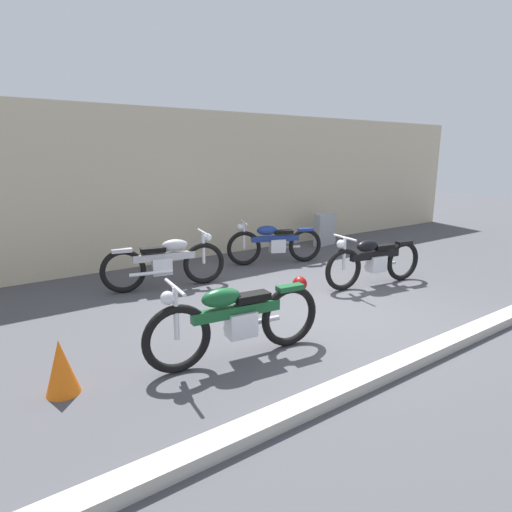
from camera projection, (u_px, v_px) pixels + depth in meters
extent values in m
plane|color=#47474C|center=(330.00, 311.00, 6.36)|extent=(40.00, 40.00, 0.00)
cube|color=beige|center=(192.00, 186.00, 9.37)|extent=(18.00, 0.30, 3.15)
cube|color=#B7B2A8|center=(436.00, 348.00, 4.99)|extent=(18.00, 0.24, 0.12)
cube|color=#9E9EA3|center=(325.00, 229.00, 10.83)|extent=(0.66, 0.27, 0.81)
sphere|color=maroon|center=(300.00, 284.00, 7.25)|extent=(0.25, 0.25, 0.25)
cone|color=orange|center=(61.00, 367.00, 4.10)|extent=(0.32, 0.32, 0.55)
torus|color=black|center=(177.00, 339.00, 4.49)|extent=(0.75, 0.18, 0.75)
torus|color=black|center=(289.00, 316.00, 5.13)|extent=(0.75, 0.18, 0.75)
cube|color=silver|center=(241.00, 324.00, 4.83)|extent=(0.35, 0.24, 0.29)
cube|color=#145128|center=(237.00, 311.00, 4.76)|extent=(1.06, 0.23, 0.12)
ellipsoid|color=#145128|center=(221.00, 298.00, 4.64)|extent=(0.47, 0.26, 0.21)
cube|color=black|center=(252.00, 297.00, 4.82)|extent=(0.43, 0.23, 0.08)
cube|color=#145128|center=(290.00, 288.00, 5.05)|extent=(0.34, 0.16, 0.06)
cylinder|color=silver|center=(176.00, 313.00, 4.42)|extent=(0.06, 0.06, 0.56)
cylinder|color=silver|center=(175.00, 287.00, 4.36)|extent=(0.11, 0.60, 0.04)
sphere|color=silver|center=(167.00, 298.00, 4.34)|extent=(0.14, 0.14, 0.14)
cylinder|color=silver|center=(252.00, 323.00, 5.04)|extent=(0.72, 0.15, 0.06)
torus|color=black|center=(343.00, 270.00, 7.23)|extent=(0.73, 0.20, 0.72)
torus|color=black|center=(403.00, 261.00, 7.82)|extent=(0.73, 0.20, 0.72)
cube|color=silver|center=(376.00, 264.00, 7.54)|extent=(0.34, 0.24, 0.28)
cube|color=black|center=(375.00, 255.00, 7.48)|extent=(1.02, 0.25, 0.12)
ellipsoid|color=black|center=(367.00, 246.00, 7.36)|extent=(0.46, 0.26, 0.20)
cube|color=black|center=(383.00, 247.00, 7.53)|extent=(0.42, 0.24, 0.08)
cube|color=black|center=(404.00, 243.00, 7.74)|extent=(0.33, 0.17, 0.06)
cylinder|color=silver|center=(344.00, 254.00, 7.17)|extent=(0.06, 0.06, 0.55)
cylinder|color=silver|center=(345.00, 238.00, 7.11)|extent=(0.12, 0.57, 0.04)
sphere|color=silver|center=(341.00, 244.00, 7.09)|extent=(0.14, 0.14, 0.14)
cylinder|color=silver|center=(380.00, 265.00, 7.75)|extent=(0.69, 0.17, 0.06)
torus|color=black|center=(244.00, 248.00, 8.87)|extent=(0.70, 0.35, 0.72)
torus|color=black|center=(305.00, 245.00, 9.18)|extent=(0.70, 0.35, 0.72)
cube|color=silver|center=(277.00, 246.00, 9.03)|extent=(0.37, 0.30, 0.28)
cube|color=navy|center=(275.00, 238.00, 8.98)|extent=(0.97, 0.47, 0.12)
ellipsoid|color=navy|center=(267.00, 230.00, 8.90)|extent=(0.47, 0.34, 0.20)
cube|color=black|center=(283.00, 232.00, 8.99)|extent=(0.43, 0.31, 0.08)
cube|color=navy|center=(305.00, 230.00, 9.10)|extent=(0.34, 0.23, 0.06)
cylinder|color=silver|center=(244.00, 235.00, 8.81)|extent=(0.06, 0.06, 0.54)
cylinder|color=silver|center=(244.00, 222.00, 8.75)|extent=(0.24, 0.54, 0.04)
sphere|color=silver|center=(240.00, 227.00, 8.75)|extent=(0.14, 0.14, 0.14)
cylinder|color=silver|center=(285.00, 247.00, 9.20)|extent=(0.66, 0.31, 0.06)
torus|color=black|center=(204.00, 263.00, 7.61)|extent=(0.74, 0.25, 0.74)
torus|color=black|center=(123.00, 271.00, 7.10)|extent=(0.74, 0.25, 0.74)
cube|color=silver|center=(162.00, 266.00, 7.33)|extent=(0.36, 0.27, 0.28)
cube|color=#ADADB2|center=(164.00, 257.00, 7.31)|extent=(1.04, 0.33, 0.12)
ellipsoid|color=#ADADB2|center=(175.00, 245.00, 7.34)|extent=(0.48, 0.30, 0.20)
cube|color=black|center=(153.00, 250.00, 7.21)|extent=(0.44, 0.27, 0.08)
cube|color=#ADADB2|center=(122.00, 251.00, 7.02)|extent=(0.34, 0.19, 0.06)
cylinder|color=silver|center=(203.00, 248.00, 7.55)|extent=(0.06, 0.06, 0.56)
cylinder|color=silver|center=(203.00, 232.00, 7.48)|extent=(0.17, 0.58, 0.04)
sphere|color=silver|center=(208.00, 237.00, 7.53)|extent=(0.14, 0.14, 0.14)
cylinder|color=silver|center=(151.00, 273.00, 7.16)|extent=(0.71, 0.22, 0.06)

